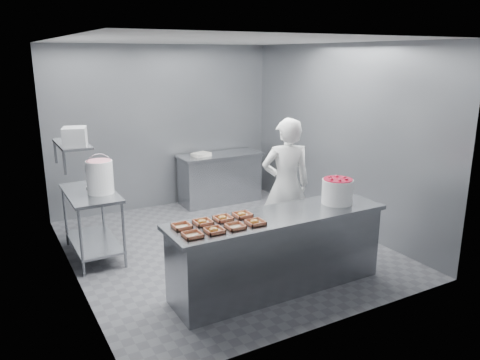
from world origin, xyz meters
The scene contains 24 objects.
floor centered at (0.00, 0.00, 0.00)m, with size 4.50×4.50×0.00m, color #4C4C51.
ceiling centered at (0.00, 0.00, 2.80)m, with size 4.50×4.50×0.00m, color white.
wall_back centered at (0.00, 2.25, 1.40)m, with size 4.00×0.04×2.80m, color slate.
wall_left centered at (-2.00, 0.00, 1.40)m, with size 0.04×4.50×2.80m, color slate.
wall_right centered at (2.00, 0.00, 1.40)m, with size 0.04×4.50×2.80m, color slate.
service_counter centered at (0.00, -1.35, 0.45)m, with size 2.60×0.70×0.90m.
prep_table centered at (-1.65, 0.60, 0.59)m, with size 0.60×1.20×0.90m.
back_counter centered at (0.90, 1.90, 0.45)m, with size 1.50×0.60×0.90m.
wall_shelf centered at (-1.82, 0.60, 1.55)m, with size 0.35×0.90×0.03m, color slate.
tray_0 centered at (-1.11, -1.49, 0.92)m, with size 0.19×0.18×0.04m.
tray_1 centered at (-0.87, -1.49, 0.92)m, with size 0.19×0.18×0.06m.
tray_2 centered at (-0.63, -1.49, 0.92)m, with size 0.19×0.18×0.04m.
tray_3 centered at (-0.39, -1.49, 0.92)m, with size 0.19×0.18×0.06m.
tray_4 centered at (-1.11, -1.21, 0.92)m, with size 0.19×0.18×0.04m.
tray_5 centered at (-0.87, -1.21, 0.92)m, with size 0.19×0.18×0.06m.
tray_6 centered at (-0.63, -1.21, 0.92)m, with size 0.19×0.18×0.06m.
tray_7 centered at (-0.39, -1.21, 0.92)m, with size 0.19×0.18×0.06m.
worker centered at (0.73, -0.44, 0.92)m, with size 0.67×0.44×1.83m, color white.
strawberry_tub centered at (0.84, -1.35, 1.06)m, with size 0.37×0.37×0.30m.
glaze_bucket centered at (-1.54, 0.47, 1.12)m, with size 0.35×0.34×0.52m.
bucket_lid centered at (-1.51, 0.76, 0.91)m, with size 0.31×0.31×0.02m, color white.
rag centered at (-1.51, 0.98, 0.91)m, with size 0.13×0.11×0.02m, color #CCB28C.
appliance centered at (-1.82, 0.35, 1.68)m, with size 0.27×0.30×0.23m, color gray.
paper_stack centered at (0.54, 1.90, 0.93)m, with size 0.30×0.22×0.06m, color silver.
Camera 1 is at (-2.79, -5.46, 2.64)m, focal length 35.00 mm.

